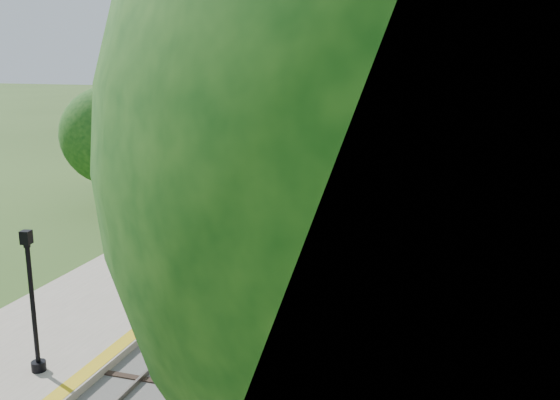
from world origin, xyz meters
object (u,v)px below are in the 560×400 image
(signal_gantry, at_px, (419,101))
(station_building, at_px, (187,127))
(train, at_px, (407,114))
(lamppost_mid, at_px, (33,310))
(signal_platform, at_px, (127,218))
(lamppost_far, at_px, (192,219))
(signal_farside, at_px, (426,163))

(signal_gantry, bearing_deg, station_building, -123.38)
(train, relative_size, lamppost_mid, 26.10)
(signal_platform, bearing_deg, lamppost_mid, -102.66)
(station_building, height_order, train, station_building)
(signal_gantry, relative_size, lamppost_far, 1.77)
(signal_gantry, bearing_deg, lamppost_far, -97.57)
(lamppost_mid, xyz_separation_m, signal_platform, (0.91, 4.06, 1.92))
(station_building, bearing_deg, lamppost_far, -63.81)
(train, distance_m, lamppost_far, 58.06)
(train, bearing_deg, signal_farside, -82.83)
(lamppost_mid, bearing_deg, train, 86.83)
(station_building, distance_m, lamppost_far, 23.51)
(station_building, bearing_deg, signal_farside, -31.58)
(train, bearing_deg, station_building, -110.78)
(lamppost_mid, relative_size, signal_farside, 0.68)
(train, height_order, lamppost_mid, lamppost_mid)
(signal_gantry, xyz_separation_m, signal_farside, (3.73, -37.41, -0.64))
(station_building, height_order, signal_gantry, station_building)
(train, distance_m, signal_farside, 49.74)
(signal_farside, bearing_deg, signal_platform, -120.56)
(lamppost_far, height_order, signal_farside, signal_farside)
(lamppost_mid, height_order, lamppost_far, lamppost_far)
(station_building, distance_m, train, 39.50)
(lamppost_far, xyz_separation_m, signal_farside, (9.84, 8.63, 1.69))
(lamppost_mid, distance_m, lamppost_far, 10.84)
(train, bearing_deg, signal_platform, -92.57)
(signal_platform, height_order, signal_farside, signal_platform)
(station_building, relative_size, lamppost_mid, 1.90)
(station_building, distance_m, lamppost_mid, 33.52)
(train, distance_m, lamppost_mid, 68.89)
(signal_gantry, height_order, lamppost_far, signal_gantry)
(station_building, xyz_separation_m, lamppost_mid, (10.19, -31.89, -1.69))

